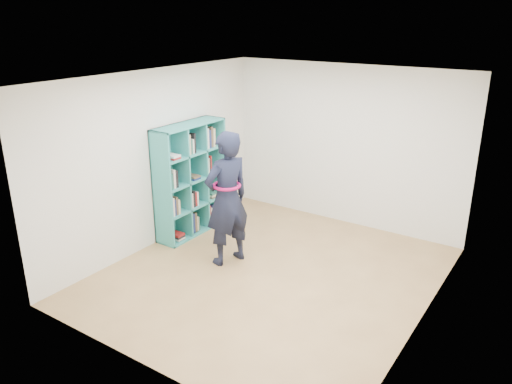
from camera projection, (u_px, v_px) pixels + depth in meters
The scene contains 9 objects.
floor at pixel (270, 274), 6.73m from camera, with size 4.50×4.50×0.00m, color olive.
ceiling at pixel (272, 79), 5.85m from camera, with size 4.50×4.50×0.00m, color white.
wall_left at pixel (156, 159), 7.33m from camera, with size 0.02×4.50×2.60m, color silver.
wall_right at pixel (432, 217), 5.24m from camera, with size 0.02×4.50×2.60m, color silver.
wall_back at pixel (345, 146), 8.05m from camera, with size 4.00×0.02×2.60m, color silver.
wall_front at pixel (139, 250), 4.53m from camera, with size 4.00×0.02×2.60m, color silver.
bookshelf at pixel (189, 181), 7.80m from camera, with size 0.39×1.32×1.76m.
person at pixel (227, 199), 6.78m from camera, with size 0.65×0.80×1.89m.
smartphone at pixel (227, 186), 6.89m from camera, with size 0.04×0.11×0.13m.
Camera 1 is at (3.15, -5.05, 3.33)m, focal length 35.00 mm.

